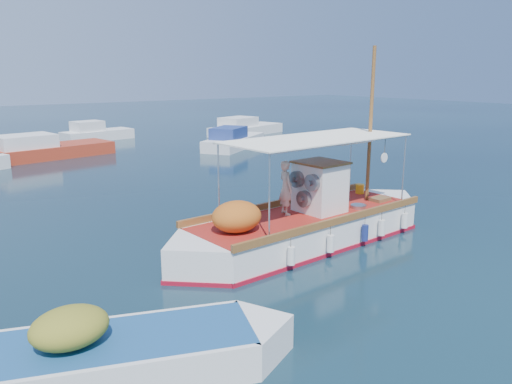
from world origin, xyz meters
TOP-DOWN VIEW (x-y plane):
  - ground at (0.00, 0.00)m, footprint 160.00×160.00m
  - fishing_caique at (0.56, -0.59)m, footprint 10.55×3.30m
  - dinghy at (-7.05, -4.01)m, footprint 6.19×3.39m
  - bg_boat_n at (-2.17, 21.63)m, footprint 8.67×4.12m
  - bg_boat_ne at (10.24, 18.19)m, footprint 6.89×5.57m
  - bg_boat_e at (15.55, 24.31)m, footprint 7.92×4.55m
  - bg_boat_far_n at (3.61, 28.36)m, footprint 5.89×2.94m

SIDE VIEW (x-z plane):
  - ground at x=0.00m, z-range 0.00..0.00m
  - dinghy at x=-7.05m, z-range -0.47..1.14m
  - bg_boat_far_n at x=3.61m, z-range -0.41..1.39m
  - bg_boat_n at x=-2.17m, z-range -0.41..1.39m
  - bg_boat_ne at x=10.24m, z-range -0.41..1.39m
  - bg_boat_e at x=15.55m, z-range -0.41..1.39m
  - fishing_caique at x=0.56m, z-range -2.66..3.78m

